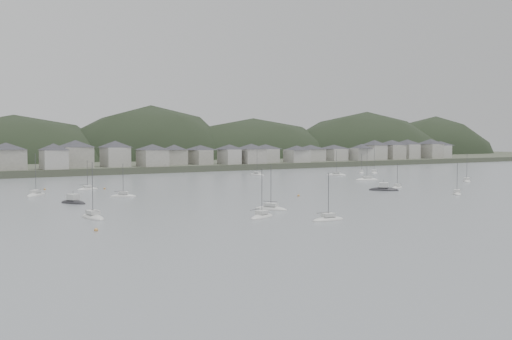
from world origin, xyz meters
TOP-DOWN VIEW (x-y plane):
  - ground at (0.00, 0.00)m, footprint 900.00×900.00m
  - far_shore_land at (0.00, 295.00)m, footprint 900.00×250.00m
  - forested_ridge at (4.83, 269.40)m, footprint 851.55×103.94m
  - waterfront_town at (50.59, 183.34)m, footprint 451.48×28.46m
  - moored_fleet at (-23.44, 79.14)m, footprint 208.38×146.39m
  - motor_launch_near at (29.81, 49.63)m, footprint 8.52×8.85m
  - motor_launch_far at (-59.28, 66.02)m, footprint 5.95×8.43m
  - mooring_buoys at (-24.90, 53.12)m, footprint 111.02×125.16m

SIDE VIEW (x-z plane):
  - forested_ridge at x=4.83m, z-range -62.57..40.00m
  - ground at x=0.00m, z-range 0.00..0.00m
  - mooring_buoys at x=-24.90m, z-range -0.20..0.50m
  - moored_fleet at x=-23.44m, z-range -6.40..6.75m
  - motor_launch_near at x=29.81m, z-range -1.79..2.35m
  - motor_launch_far at x=-59.28m, z-range -1.66..2.24m
  - far_shore_land at x=0.00m, z-range 0.00..3.00m
  - waterfront_town at x=50.59m, z-range 2.20..15.12m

